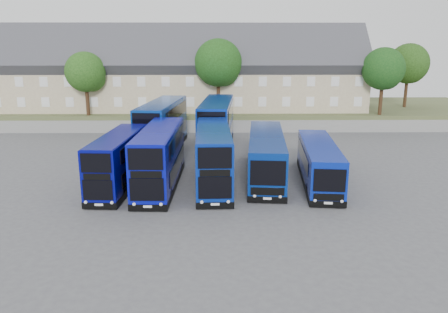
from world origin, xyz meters
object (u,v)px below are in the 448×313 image
coach_east_a (266,156)px  tree_east (384,70)px  tree_mid (219,65)px  tree_far (409,65)px  dd_front_left (119,162)px  dd_front_mid (160,159)px  tree_west (87,73)px

coach_east_a → tree_east: (16.34, 19.92, 5.68)m
tree_mid → tree_far: tree_mid is taller
dd_front_left → tree_mid: bearing=75.2°
dd_front_mid → coach_east_a: 8.49m
dd_front_left → coach_east_a: (11.16, 2.45, -0.21)m
dd_front_mid → tree_east: 33.49m
tree_east → dd_front_mid: bearing=-137.8°
tree_west → tree_mid: (16.00, 0.50, 1.02)m
tree_mid → tree_east: (20.00, -0.50, -0.68)m
tree_west → tree_mid: bearing=1.8°
tree_far → tree_east: bearing=-130.6°
tree_west → tree_east: (36.00, 0.00, 0.34)m
tree_mid → tree_east: tree_mid is taller
dd_front_left → tree_far: size_ratio=1.15×
tree_mid → tree_east: 20.02m
dd_front_left → tree_west: bearing=114.2°
dd_front_left → dd_front_mid: 3.02m
dd_front_left → coach_east_a: 11.43m
dd_front_mid → tree_mid: (4.50, 22.72, 5.94)m
tree_west → tree_east: tree_east is taller
tree_mid → dd_front_mid: bearing=-101.2°
coach_east_a → tree_west: size_ratio=1.68×
dd_front_mid → coach_east_a: (8.16, 2.30, -0.42)m
dd_front_left → dd_front_mid: (3.00, 0.15, 0.21)m
tree_far → tree_mid: bearing=-166.0°
tree_west → tree_east: 36.00m
coach_east_a → tree_far: (22.34, 26.92, 6.02)m
tree_west → dd_front_mid: bearing=-62.6°
dd_front_left → tree_far: bearing=44.6°
dd_front_mid → tree_west: bearing=118.7°
coach_east_a → tree_east: 26.38m
tree_west → tree_east: size_ratio=0.94×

